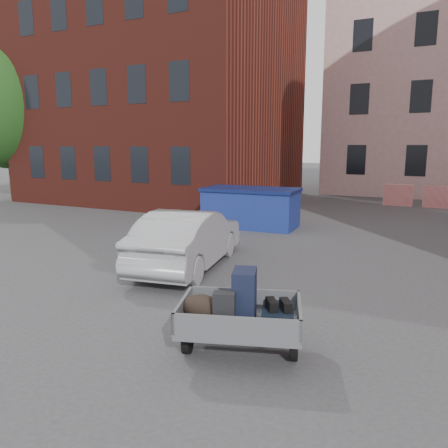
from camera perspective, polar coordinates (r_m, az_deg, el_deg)
The scene contains 8 objects.
ground at distance 8.45m, azimuth -5.51°, elevation -9.30°, with size 120.00×120.00×0.00m, color #38383A.
building_brick at distance 24.12m, azimuth -7.79°, elevation 20.23°, with size 12.00×10.00×14.00m, color #591E16.
far_building at distance 37.61m, azimuth -14.00°, elevation 11.85°, with size 6.00×6.00×8.00m, color maroon.
tree at distance 25.74m, azimuth -26.49°, elevation 14.53°, with size 5.28×5.28×8.30m.
barriers at distance 21.86m, azimuth 26.22°, elevation 3.17°, with size 4.70×0.18×1.00m.
trailer at distance 5.96m, azimuth 2.02°, elevation -11.62°, with size 1.87×1.97×1.20m.
dumpster at distance 15.15m, azimuth 3.51°, elevation 2.18°, with size 3.32×1.86×1.35m.
silver_car at distance 10.18m, azimuth -4.68°, elevation -1.89°, with size 1.44×4.13×1.36m, color #9EA0A5.
Camera 1 is at (4.24, -6.73, 2.84)m, focal length 35.00 mm.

